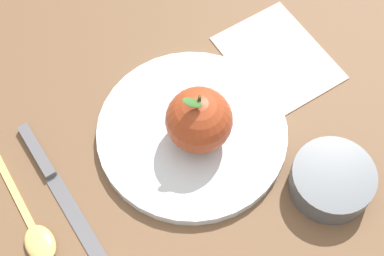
# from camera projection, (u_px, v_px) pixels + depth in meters

# --- Properties ---
(ground_plane) EXTENTS (2.40, 2.40, 0.00)m
(ground_plane) POSITION_uv_depth(u_px,v_px,m) (175.00, 142.00, 0.73)
(ground_plane) COLOR brown
(dinner_plate) EXTENTS (0.24, 0.24, 0.01)m
(dinner_plate) POSITION_uv_depth(u_px,v_px,m) (192.00, 132.00, 0.73)
(dinner_plate) COLOR silver
(dinner_plate) RESTS_ON ground_plane
(apple) EXTENTS (0.08, 0.08, 0.10)m
(apple) POSITION_uv_depth(u_px,v_px,m) (199.00, 120.00, 0.68)
(apple) COLOR #9E3D1E
(apple) RESTS_ON dinner_plate
(side_bowl) EXTENTS (0.10, 0.10, 0.04)m
(side_bowl) POSITION_uv_depth(u_px,v_px,m) (332.00, 179.00, 0.68)
(side_bowl) COLOR #4C5156
(side_bowl) RESTS_ON ground_plane
(knife) EXTENTS (0.03, 0.22, 0.01)m
(knife) POSITION_uv_depth(u_px,v_px,m) (54.00, 180.00, 0.70)
(knife) COLOR #59595E
(knife) RESTS_ON ground_plane
(spoon) EXTENTS (0.04, 0.16, 0.01)m
(spoon) POSITION_uv_depth(u_px,v_px,m) (34.00, 232.00, 0.67)
(spoon) COLOR #D8B766
(spoon) RESTS_ON ground_plane
(linen_napkin) EXTENTS (0.13, 0.17, 0.00)m
(linen_napkin) POSITION_uv_depth(u_px,v_px,m) (278.00, 57.00, 0.79)
(linen_napkin) COLOR beige
(linen_napkin) RESTS_ON ground_plane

